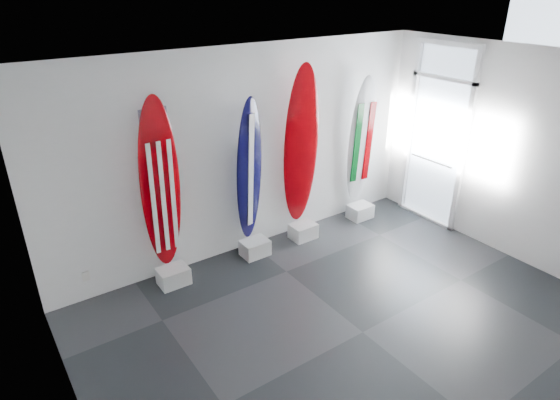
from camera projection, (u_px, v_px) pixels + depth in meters
floor at (363, 332)px, 5.56m from camera, size 6.00×6.00×0.00m
ceiling at (387, 72)px, 4.28m from camera, size 6.00×6.00×0.00m
wall_back at (248, 153)px, 6.78m from camera, size 6.00×0.00×6.00m
wall_left at (71, 330)px, 3.37m from camera, size 0.00×5.00×5.00m
wall_right at (531, 161)px, 6.47m from camera, size 0.00×5.00×5.00m
display_block_usa at (174, 276)px, 6.39m from camera, size 0.40×0.30×0.24m
surfboard_usa at (160, 186)px, 5.92m from camera, size 0.53×0.21×2.34m
display_block_navy at (255, 248)px, 7.06m from camera, size 0.40×0.30×0.24m
surfboard_navy at (249, 172)px, 6.63m from camera, size 0.52×0.31×2.15m
display_block_swiss at (303, 231)px, 7.53m from camera, size 0.40×0.30×0.24m
surfboard_swiss at (301, 147)px, 7.02m from camera, size 0.60×0.36×2.51m
display_block_italy at (360, 211)px, 8.17m from camera, size 0.40×0.30×0.24m
surfboard_italy at (361, 142)px, 7.72m from camera, size 0.52×0.28×2.20m
wall_outlet at (86, 276)px, 5.99m from camera, size 0.09×0.02×0.13m
glass_door at (436, 138)px, 7.64m from camera, size 0.12×1.16×2.85m
balcony at (476, 174)px, 8.72m from camera, size 2.80×2.20×1.20m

